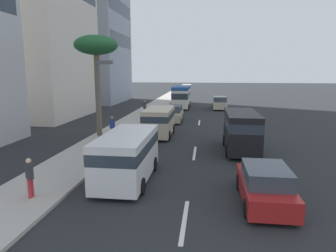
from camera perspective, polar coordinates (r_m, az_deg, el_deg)
ground_plane at (r=35.79m, az=6.09°, el=2.01°), size 198.00×198.00×0.00m
sidewalk_right at (r=36.51m, az=-4.41°, el=2.32°), size 162.00×3.28×0.15m
lane_stripe_near at (r=11.11m, az=3.10°, el=-17.31°), size 3.20×0.16×0.01m
lane_stripe_mid at (r=19.44m, az=5.02°, el=-5.06°), size 3.20×0.16×0.01m
lane_stripe_far at (r=30.79m, az=5.89°, el=0.66°), size 3.20×0.16×0.01m
minibus_lead at (r=42.54m, az=2.55°, el=5.63°), size 6.59×2.30×3.03m
van_second at (r=14.46m, az=-7.65°, el=-5.19°), size 5.23×2.22×2.28m
van_third at (r=24.09m, az=-1.72°, el=1.08°), size 4.62×2.17×2.22m
car_fourth at (r=12.71m, az=17.76°, el=-10.56°), size 4.23×1.87×1.53m
van_fifth at (r=20.09m, az=13.61°, el=-0.57°), size 5.06×2.10×2.55m
car_sixth at (r=31.08m, az=1.00°, el=2.24°), size 4.26×1.85×1.64m
car_seventh at (r=42.04m, az=9.68°, el=4.27°), size 4.77×1.93×1.71m
pedestrian_near_lamp at (r=22.50m, az=-10.43°, el=-0.11°), size 0.30×0.37×1.78m
pedestrian_mid_block at (r=34.00m, az=-4.41°, el=3.51°), size 0.38×0.34×1.76m
pedestrian_by_tree at (r=13.39m, az=-24.56°, el=-8.56°), size 0.37×0.39×1.62m
palm_tree at (r=24.11m, az=-13.35°, el=14.01°), size 3.26×3.26×7.64m
street_lamp at (r=17.62m, az=-12.60°, el=5.36°), size 0.24×0.97×5.61m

